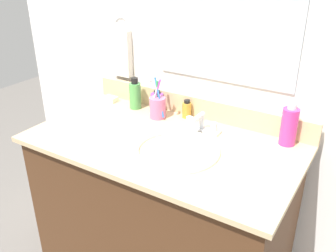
{
  "coord_description": "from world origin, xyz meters",
  "views": [
    {
      "loc": [
        0.68,
        -1.06,
        1.43
      ],
      "look_at": [
        0.03,
        0.0,
        0.83
      ],
      "focal_mm": 39.36,
      "sensor_mm": 36.0,
      "label": 1
    }
  ],
  "objects_px": {
    "bottle_oil_amber": "(187,109)",
    "cup_pink": "(157,106)",
    "bottle_toner_green": "(135,95)",
    "bottle_soap_pink": "(289,126)",
    "bottle_cream_purple": "(157,101)",
    "soap_bar": "(111,99)",
    "hand_towel": "(121,53)",
    "faucet": "(201,125)"
  },
  "relations": [
    {
      "from": "bottle_oil_amber",
      "to": "cup_pink",
      "type": "distance_m",
      "value": 0.13
    },
    {
      "from": "bottle_toner_green",
      "to": "cup_pink",
      "type": "height_order",
      "value": "cup_pink"
    },
    {
      "from": "bottle_soap_pink",
      "to": "bottle_cream_purple",
      "type": "relative_size",
      "value": 1.77
    },
    {
      "from": "bottle_cream_purple",
      "to": "soap_bar",
      "type": "xyz_separation_m",
      "value": [
        -0.25,
        -0.03,
        -0.03
      ]
    },
    {
      "from": "hand_towel",
      "to": "cup_pink",
      "type": "xyz_separation_m",
      "value": [
        0.29,
        -0.13,
        -0.17
      ]
    },
    {
      "from": "bottle_soap_pink",
      "to": "soap_bar",
      "type": "bearing_deg",
      "value": -178.87
    },
    {
      "from": "faucet",
      "to": "bottle_oil_amber",
      "type": "relative_size",
      "value": 1.96
    },
    {
      "from": "hand_towel",
      "to": "soap_bar",
      "type": "relative_size",
      "value": 3.44
    },
    {
      "from": "bottle_toner_green",
      "to": "bottle_oil_amber",
      "type": "relative_size",
      "value": 1.81
    },
    {
      "from": "bottle_soap_pink",
      "to": "soap_bar",
      "type": "relative_size",
      "value": 2.63
    },
    {
      "from": "hand_towel",
      "to": "bottle_oil_amber",
      "type": "bearing_deg",
      "value": -8.06
    },
    {
      "from": "faucet",
      "to": "bottle_oil_amber",
      "type": "xyz_separation_m",
      "value": [
        -0.11,
        0.09,
        0.01
      ]
    },
    {
      "from": "hand_towel",
      "to": "soap_bar",
      "type": "distance_m",
      "value": 0.23
    },
    {
      "from": "bottle_oil_amber",
      "to": "bottle_cream_purple",
      "type": "bearing_deg",
      "value": 179.67
    },
    {
      "from": "bottle_soap_pink",
      "to": "hand_towel",
      "type": "bearing_deg",
      "value": 175.15
    },
    {
      "from": "bottle_oil_amber",
      "to": "cup_pink",
      "type": "height_order",
      "value": "cup_pink"
    },
    {
      "from": "faucet",
      "to": "bottle_soap_pink",
      "type": "distance_m",
      "value": 0.34
    },
    {
      "from": "bottle_oil_amber",
      "to": "soap_bar",
      "type": "bearing_deg",
      "value": -175.52
    },
    {
      "from": "bottle_soap_pink",
      "to": "faucet",
      "type": "bearing_deg",
      "value": -167.2
    },
    {
      "from": "faucet",
      "to": "bottle_toner_green",
      "type": "xyz_separation_m",
      "value": [
        -0.37,
        0.06,
        0.04
      ]
    },
    {
      "from": "faucet",
      "to": "bottle_soap_pink",
      "type": "bearing_deg",
      "value": 12.8
    },
    {
      "from": "hand_towel",
      "to": "bottle_soap_pink",
      "type": "bearing_deg",
      "value": -4.85
    },
    {
      "from": "hand_towel",
      "to": "bottle_soap_pink",
      "type": "relative_size",
      "value": 1.31
    },
    {
      "from": "hand_towel",
      "to": "faucet",
      "type": "xyz_separation_m",
      "value": [
        0.51,
        -0.15,
        -0.19
      ]
    },
    {
      "from": "soap_bar",
      "to": "cup_pink",
      "type": "bearing_deg",
      "value": -7.15
    },
    {
      "from": "hand_towel",
      "to": "bottle_soap_pink",
      "type": "height_order",
      "value": "hand_towel"
    },
    {
      "from": "faucet",
      "to": "bottle_cream_purple",
      "type": "relative_size",
      "value": 1.68
    },
    {
      "from": "cup_pink",
      "to": "bottle_soap_pink",
      "type": "bearing_deg",
      "value": 5.6
    },
    {
      "from": "hand_towel",
      "to": "faucet",
      "type": "bearing_deg",
      "value": -15.93
    },
    {
      "from": "faucet",
      "to": "bottle_cream_purple",
      "type": "xyz_separation_m",
      "value": [
        -0.27,
        0.09,
        0.01
      ]
    },
    {
      "from": "hand_towel",
      "to": "bottle_toner_green",
      "type": "bearing_deg",
      "value": -32.14
    },
    {
      "from": "hand_towel",
      "to": "bottle_soap_pink",
      "type": "distance_m",
      "value": 0.86
    },
    {
      "from": "bottle_soap_pink",
      "to": "bottle_oil_amber",
      "type": "bearing_deg",
      "value": 178.05
    },
    {
      "from": "bottle_toner_green",
      "to": "bottle_soap_pink",
      "type": "bearing_deg",
      "value": 1.52
    },
    {
      "from": "hand_towel",
      "to": "bottle_cream_purple",
      "type": "bearing_deg",
      "value": -12.96
    },
    {
      "from": "faucet",
      "to": "bottle_toner_green",
      "type": "bearing_deg",
      "value": 171.34
    },
    {
      "from": "bottle_soap_pink",
      "to": "cup_pink",
      "type": "bearing_deg",
      "value": -174.4
    },
    {
      "from": "faucet",
      "to": "soap_bar",
      "type": "relative_size",
      "value": 2.5
    },
    {
      "from": "bottle_soap_pink",
      "to": "bottle_cream_purple",
      "type": "xyz_separation_m",
      "value": [
        -0.6,
        0.02,
        -0.03
      ]
    },
    {
      "from": "cup_pink",
      "to": "faucet",
      "type": "bearing_deg",
      "value": -5.29
    },
    {
      "from": "cup_pink",
      "to": "bottle_toner_green",
      "type": "bearing_deg",
      "value": 166.32
    },
    {
      "from": "bottle_toner_green",
      "to": "soap_bar",
      "type": "xyz_separation_m",
      "value": [
        -0.15,
        0.0,
        -0.05
      ]
    }
  ]
}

